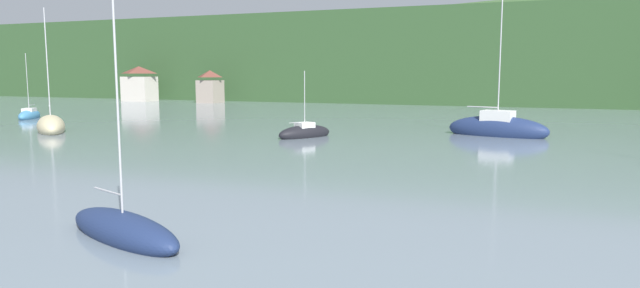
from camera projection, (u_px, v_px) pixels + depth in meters
The scene contains 8 objects.
wooded_hillside at pixel (597, 65), 110.38m from camera, with size 352.00×57.76×32.20m.
shore_building_west at pixel (139, 84), 104.66m from camera, with size 5.92×4.08×6.50m.
shore_building_westcentral at pixel (210, 87), 98.89m from camera, with size 3.69×3.96×5.72m.
sailboat_far_2 at pixel (305, 133), 46.15m from camera, with size 3.84×5.31×5.82m.
sailboat_far_3 at pixel (29, 115), 65.10m from camera, with size 4.14×5.46×7.92m.
sailboat_far_4 at pixel (497, 128), 47.16m from camera, with size 8.76×4.22×12.02m.
sailboat_far_7 at pixel (51, 126), 50.76m from camera, with size 7.51×6.97×11.56m.
sailboat_mid_9 at pixel (123, 230), 17.93m from camera, with size 6.06×3.47×7.85m.
Camera 1 is at (8.63, 25.92, 5.29)m, focal length 31.47 mm.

